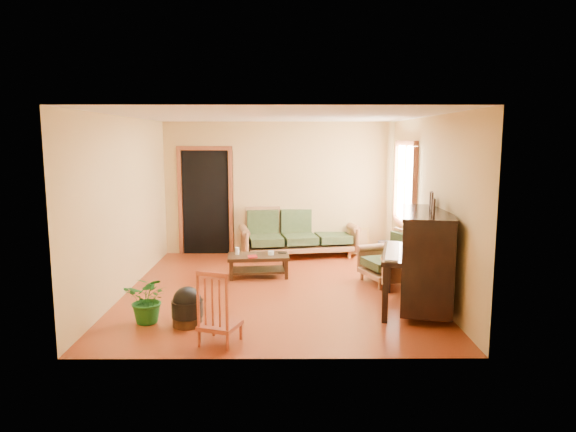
{
  "coord_description": "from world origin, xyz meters",
  "views": [
    {
      "loc": [
        0.13,
        -7.57,
        2.28
      ],
      "look_at": [
        0.17,
        0.2,
        1.1
      ],
      "focal_mm": 32.0,
      "sensor_mm": 36.0,
      "label": 1
    }
  ],
  "objects_px": {
    "armchair": "(387,257)",
    "footstool": "(187,311)",
    "coffee_table": "(258,266)",
    "ceramic_crock": "(384,248)",
    "sofa": "(299,232)",
    "piano": "(426,261)",
    "potted_plant": "(149,299)",
    "red_chair": "(220,306)"
  },
  "relations": [
    {
      "from": "armchair",
      "to": "potted_plant",
      "type": "distance_m",
      "value": 3.75
    },
    {
      "from": "ceramic_crock",
      "to": "coffee_table",
      "type": "bearing_deg",
      "value": -146.25
    },
    {
      "from": "footstool",
      "to": "potted_plant",
      "type": "xyz_separation_m",
      "value": [
        -0.5,
        0.1,
        0.12
      ]
    },
    {
      "from": "sofa",
      "to": "potted_plant",
      "type": "height_order",
      "value": "sofa"
    },
    {
      "from": "potted_plant",
      "to": "red_chair",
      "type": "bearing_deg",
      "value": -34.1
    },
    {
      "from": "ceramic_crock",
      "to": "footstool",
      "type": "bearing_deg",
      "value": -129.15
    },
    {
      "from": "red_chair",
      "to": "ceramic_crock",
      "type": "xyz_separation_m",
      "value": [
        2.67,
        4.41,
        -0.29
      ]
    },
    {
      "from": "ceramic_crock",
      "to": "potted_plant",
      "type": "distance_m",
      "value": 5.23
    },
    {
      "from": "sofa",
      "to": "coffee_table",
      "type": "relative_size",
      "value": 2.2
    },
    {
      "from": "sofa",
      "to": "footstool",
      "type": "height_order",
      "value": "sofa"
    },
    {
      "from": "armchair",
      "to": "sofa",
      "type": "bearing_deg",
      "value": 106.44
    },
    {
      "from": "armchair",
      "to": "piano",
      "type": "relative_size",
      "value": 0.56
    },
    {
      "from": "sofa",
      "to": "ceramic_crock",
      "type": "bearing_deg",
      "value": -6.18
    },
    {
      "from": "sofa",
      "to": "armchair",
      "type": "distance_m",
      "value": 2.3
    },
    {
      "from": "sofa",
      "to": "ceramic_crock",
      "type": "distance_m",
      "value": 1.71
    },
    {
      "from": "coffee_table",
      "to": "ceramic_crock",
      "type": "distance_m",
      "value": 2.87
    },
    {
      "from": "sofa",
      "to": "red_chair",
      "type": "bearing_deg",
      "value": -113.75
    },
    {
      "from": "coffee_table",
      "to": "red_chair",
      "type": "relative_size",
      "value": 1.17
    },
    {
      "from": "armchair",
      "to": "potted_plant",
      "type": "bearing_deg",
      "value": -171.35
    },
    {
      "from": "footstool",
      "to": "ceramic_crock",
      "type": "bearing_deg",
      "value": 50.85
    },
    {
      "from": "red_chair",
      "to": "potted_plant",
      "type": "distance_m",
      "value": 1.18
    },
    {
      "from": "coffee_table",
      "to": "sofa",
      "type": "bearing_deg",
      "value": 63.94
    },
    {
      "from": "footstool",
      "to": "sofa",
      "type": "bearing_deg",
      "value": 68.5
    },
    {
      "from": "armchair",
      "to": "ceramic_crock",
      "type": "height_order",
      "value": "armchair"
    },
    {
      "from": "armchair",
      "to": "red_chair",
      "type": "bearing_deg",
      "value": -153.47
    },
    {
      "from": "ceramic_crock",
      "to": "piano",
      "type": "bearing_deg",
      "value": -91.27
    },
    {
      "from": "armchair",
      "to": "red_chair",
      "type": "height_order",
      "value": "red_chair"
    },
    {
      "from": "piano",
      "to": "footstool",
      "type": "bearing_deg",
      "value": -155.82
    },
    {
      "from": "sofa",
      "to": "red_chair",
      "type": "xyz_separation_m",
      "value": [
        -1.0,
        -4.28,
        -0.04
      ]
    },
    {
      "from": "armchair",
      "to": "footstool",
      "type": "bearing_deg",
      "value": -165.84
    },
    {
      "from": "coffee_table",
      "to": "piano",
      "type": "distance_m",
      "value": 2.89
    },
    {
      "from": "piano",
      "to": "ceramic_crock",
      "type": "relative_size",
      "value": 5.44
    },
    {
      "from": "footstool",
      "to": "potted_plant",
      "type": "height_order",
      "value": "potted_plant"
    },
    {
      "from": "potted_plant",
      "to": "sofa",
      "type": "bearing_deg",
      "value": 61.53
    },
    {
      "from": "sofa",
      "to": "red_chair",
      "type": "distance_m",
      "value": 4.4
    },
    {
      "from": "piano",
      "to": "ceramic_crock",
      "type": "xyz_separation_m",
      "value": [
        0.07,
        3.25,
        -0.53
      ]
    },
    {
      "from": "sofa",
      "to": "piano",
      "type": "bearing_deg",
      "value": -73.49
    },
    {
      "from": "footstool",
      "to": "ceramic_crock",
      "type": "xyz_separation_m",
      "value": [
        3.14,
        3.86,
        -0.04
      ]
    },
    {
      "from": "sofa",
      "to": "piano",
      "type": "xyz_separation_m",
      "value": [
        1.6,
        -3.12,
        0.19
      ]
    },
    {
      "from": "sofa",
      "to": "footstool",
      "type": "relative_size",
      "value": 5.78
    },
    {
      "from": "piano",
      "to": "potted_plant",
      "type": "xyz_separation_m",
      "value": [
        -3.57,
        -0.5,
        -0.36
      ]
    },
    {
      "from": "footstool",
      "to": "piano",
      "type": "bearing_deg",
      "value": 11.16
    }
  ]
}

